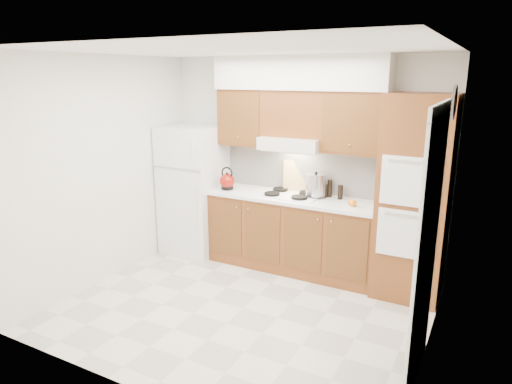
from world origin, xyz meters
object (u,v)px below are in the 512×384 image
at_px(kettle, 227,181).
at_px(stock_pot, 316,185).
at_px(fridge, 194,190).
at_px(oven_cabinet, 414,198).

bearing_deg(kettle, stock_pot, 25.75).
relative_size(fridge, stock_pot, 6.89).
bearing_deg(kettle, fridge, -166.72).
height_order(oven_cabinet, stock_pot, oven_cabinet).
bearing_deg(stock_pot, kettle, -171.41).
distance_m(fridge, kettle, 0.58).
height_order(kettle, stock_pot, stock_pot).
distance_m(fridge, stock_pot, 1.71).
xyz_separation_m(fridge, oven_cabinet, (2.85, 0.03, 0.24)).
relative_size(kettle, stock_pot, 0.78).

